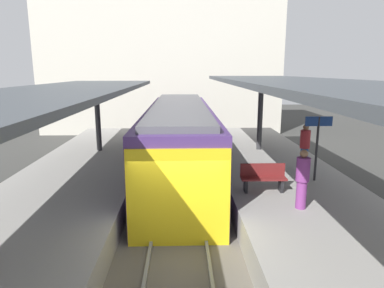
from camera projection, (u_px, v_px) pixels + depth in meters
The scene contains 14 objects.
ground_plane at pixel (179, 253), 8.97m from camera, with size 80.00×80.00×0.00m, color #383835.
platform_left at pixel (31, 237), 8.75m from camera, with size 4.40×28.00×1.00m, color gray.
platform_right at pixel (323, 233), 8.98m from camera, with size 4.40×28.00×1.00m, color gray.
track_ballast at pixel (179, 249), 8.95m from camera, with size 3.20×28.00×0.20m, color #59544C.
rail_near_side at pixel (151, 244), 8.89m from camera, with size 0.08×28.00×0.14m, color slate.
rail_far_side at pixel (206, 243), 8.94m from camera, with size 0.08×28.00×0.14m, color slate.
commuter_train at pixel (179, 140), 14.90m from camera, with size 2.78×12.88×3.10m.
canopy_left at pixel (40, 96), 9.38m from camera, with size 4.18×21.00×3.13m.
canopy_right at pixel (313, 86), 9.56m from camera, with size 4.18×21.00×3.40m.
platform_bench at pixel (263, 177), 10.60m from camera, with size 1.40×0.41×0.86m.
platform_sign at pixel (318, 134), 11.39m from camera, with size 0.90×0.08×2.21m.
passenger_near_bench at pixel (305, 147), 12.67m from camera, with size 0.36×0.36×1.77m.
passenger_mid_platform at pixel (302, 178), 9.18m from camera, with size 0.36×0.36×1.65m.
station_building_backdrop at pixel (162, 60), 27.32m from camera, with size 18.00×6.00×11.00m, color beige.
Camera 1 is at (0.09, -8.18, 4.68)m, focal length 31.93 mm.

